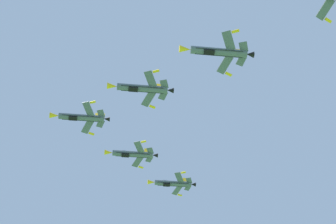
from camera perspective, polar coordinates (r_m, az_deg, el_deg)
name	(u,v)px	position (r m, az deg, el deg)	size (l,w,h in m)	color
fighter_jet_lead	(79,117)	(135.02, -10.16, -0.58)	(15.96, 9.32, 5.44)	#4C5666
fighter_jet_left_wing	(140,88)	(118.79, -3.25, 2.74)	(15.96, 9.56, 5.30)	#4C5666
fighter_jet_right_wing	(130,154)	(149.22, -4.34, -4.79)	(15.96, 9.77, 5.14)	#4C5666
fighter_jet_left_outer	(216,52)	(105.91, 5.53, 6.87)	(15.96, 9.21, 5.50)	#4C5666
fighter_jet_right_outer	(171,183)	(164.90, 0.31, -8.16)	(15.96, 9.74, 5.16)	#4C5666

